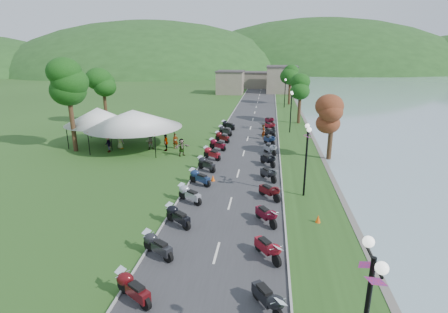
{
  "coord_description": "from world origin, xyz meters",
  "views": [
    {
      "loc": [
        2.39,
        -5.31,
        9.83
      ],
      "look_at": [
        -1.25,
        22.47,
        1.3
      ],
      "focal_mm": 28.0,
      "sensor_mm": 36.0,
      "label": 1
    }
  ],
  "objects_px": {
    "vendor_tent_main": "(134,129)",
    "pedestrian_a": "(176,148)",
    "pedestrian_b": "(150,149)",
    "pedestrian_c": "(109,152)"
  },
  "relations": [
    {
      "from": "vendor_tent_main",
      "to": "pedestrian_a",
      "type": "bearing_deg",
      "value": 2.49
    },
    {
      "from": "pedestrian_a",
      "to": "pedestrian_b",
      "type": "distance_m",
      "value": 2.63
    },
    {
      "from": "pedestrian_a",
      "to": "pedestrian_b",
      "type": "relative_size",
      "value": 0.95
    },
    {
      "from": "vendor_tent_main",
      "to": "pedestrian_b",
      "type": "height_order",
      "value": "vendor_tent_main"
    },
    {
      "from": "pedestrian_a",
      "to": "vendor_tent_main",
      "type": "bearing_deg",
      "value": 161.55
    },
    {
      "from": "vendor_tent_main",
      "to": "pedestrian_b",
      "type": "xyz_separation_m",
      "value": [
        1.79,
        -0.48,
        -2.0
      ]
    },
    {
      "from": "pedestrian_b",
      "to": "pedestrian_c",
      "type": "xyz_separation_m",
      "value": [
        -3.81,
        -1.56,
        0.0
      ]
    },
    {
      "from": "vendor_tent_main",
      "to": "pedestrian_b",
      "type": "bearing_deg",
      "value": -15.1
    },
    {
      "from": "vendor_tent_main",
      "to": "pedestrian_a",
      "type": "relative_size",
      "value": 4.23
    },
    {
      "from": "pedestrian_c",
      "to": "pedestrian_b",
      "type": "bearing_deg",
      "value": 65.39
    }
  ]
}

